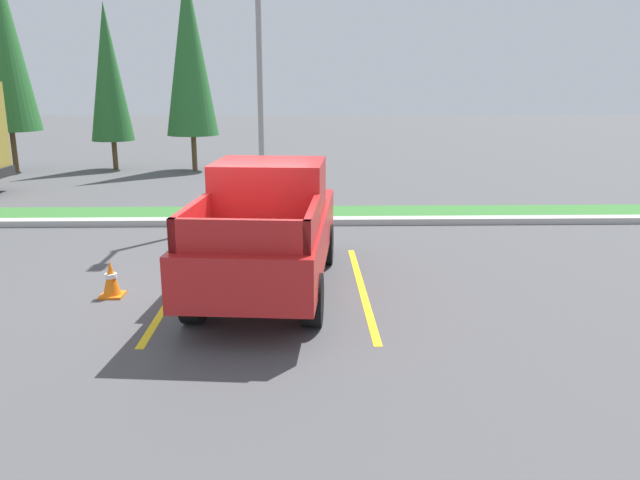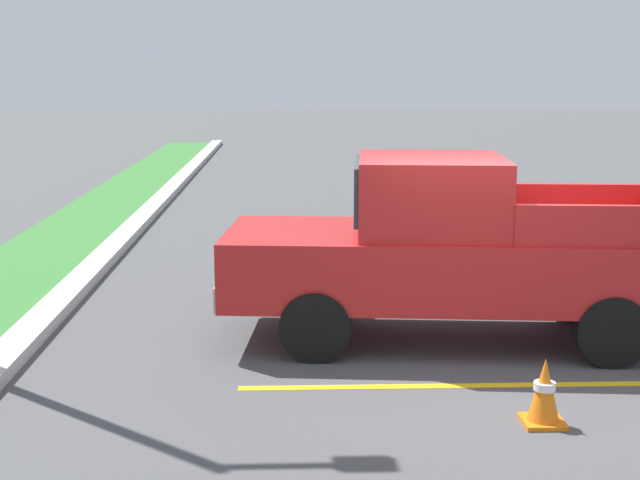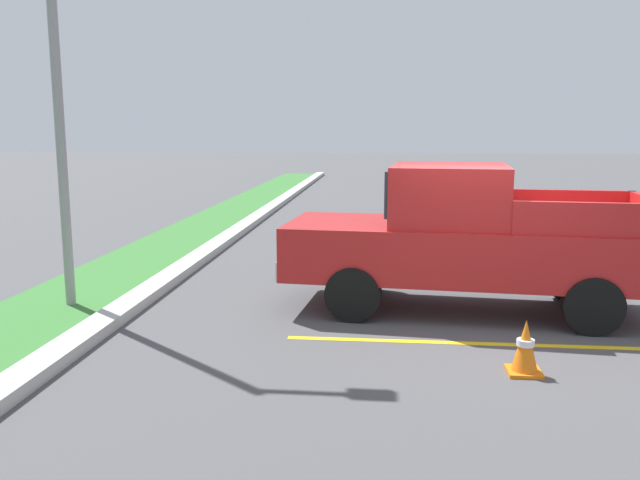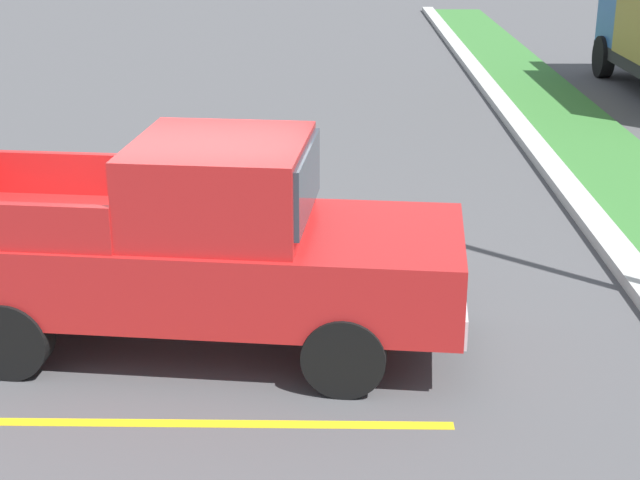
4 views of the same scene
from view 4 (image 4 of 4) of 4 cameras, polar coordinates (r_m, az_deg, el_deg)
The scene contains 5 objects.
ground_plane at distance 10.16m, azimuth -7.57°, elevation -4.70°, with size 120.00×120.00×0.00m, color #4C4C4F.
parking_line_near at distance 11.02m, azimuth -6.29°, elevation -2.56°, with size 0.12×4.80×0.01m, color yellow.
parking_line_far at distance 8.29m, azimuth -8.90°, elevation -10.89°, with size 0.12×4.80×0.01m, color yellow.
pickup_truck_main at distance 9.21m, azimuth -7.38°, elevation -0.37°, with size 2.37×5.38×2.10m.
traffic_cone at distance 11.85m, azimuth -7.34°, elevation 0.54°, with size 0.36×0.36×0.60m.
Camera 4 is at (9.11, 1.49, 4.26)m, focal length 52.88 mm.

